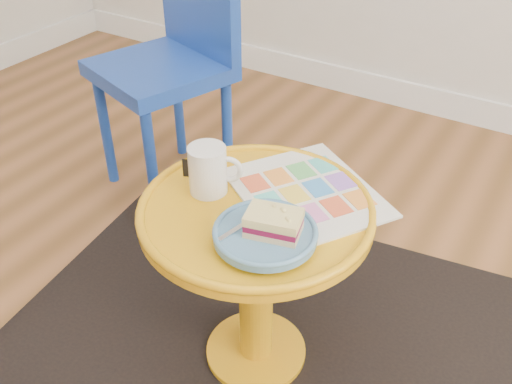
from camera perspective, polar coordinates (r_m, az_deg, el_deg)
The scene contains 9 objects.
room_walls at distance 2.33m, azimuth -15.59°, elevation 5.38°, with size 4.00×4.00×4.00m.
rug at distance 1.51m, azimuth 0.00°, elevation -15.75°, with size 1.30×1.10×0.01m, color black.
side_table at distance 1.27m, azimuth -0.00°, elevation -6.32°, with size 0.49×0.49×0.47m.
chair at distance 1.91m, azimuth -8.05°, elevation 13.95°, with size 0.48×0.48×0.85m.
newspaper at distance 1.23m, azimuth 5.04°, elevation -0.02°, with size 0.32×0.27×0.01m, color silver.
mug at distance 1.21m, azimuth -4.75°, elevation 2.36°, with size 0.11×0.08×0.11m.
plate at distance 1.09m, azimuth 0.92°, elevation -4.27°, with size 0.20×0.20×0.02m.
cake_slice at distance 1.06m, azimuth 1.77°, elevation -3.10°, with size 0.12×0.09×0.05m.
fork at distance 1.10m, azimuth -0.74°, elevation -3.00°, with size 0.05×0.14×0.00m.
Camera 1 is at (0.56, -0.33, 1.18)m, focal length 40.00 mm.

